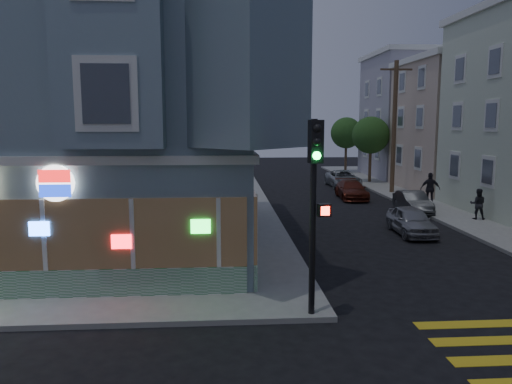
{
  "coord_description": "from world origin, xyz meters",
  "views": [
    {
      "loc": [
        0.1,
        -9.88,
        5.06
      ],
      "look_at": [
        1.26,
        6.89,
        2.67
      ],
      "focal_mm": 35.0,
      "sensor_mm": 36.0,
      "label": 1
    }
  ],
  "objects": [
    {
      "name": "ground",
      "position": [
        0.0,
        0.0,
        0.0
      ],
      "size": [
        120.0,
        120.0,
        0.0
      ],
      "primitive_type": "plane",
      "color": "black",
      "rests_on": "ground"
    },
    {
      "name": "sidewalk_nw",
      "position": [
        -13.5,
        23.0,
        0.07
      ],
      "size": [
        33.0,
        42.0,
        0.15
      ],
      "primitive_type": "cube",
      "color": "gray",
      "rests_on": "ground"
    },
    {
      "name": "corner_building",
      "position": [
        -6.0,
        10.98,
        5.82
      ],
      "size": [
        14.6,
        14.6,
        11.4
      ],
      "color": "slate",
      "rests_on": "sidewalk_nw"
    },
    {
      "name": "row_house_c",
      "position": [
        19.5,
        25.0,
        4.65
      ],
      "size": [
        12.0,
        8.6,
        9.0
      ],
      "primitive_type": "cube",
      "color": "#C9AF9B",
      "rests_on": "sidewalk_ne"
    },
    {
      "name": "row_house_d",
      "position": [
        19.5,
        34.0,
        5.4
      ],
      "size": [
        12.0,
        8.6,
        10.5
      ],
      "primitive_type": "cube",
      "color": "#9894A3",
      "rests_on": "sidewalk_ne"
    },
    {
      "name": "utility_pole",
      "position": [
        12.0,
        24.0,
        4.8
      ],
      "size": [
        2.2,
        0.3,
        9.0
      ],
      "color": "#4C3826",
      "rests_on": "sidewalk_ne"
    },
    {
      "name": "street_tree_near",
      "position": [
        12.2,
        30.0,
        3.94
      ],
      "size": [
        3.0,
        3.0,
        5.3
      ],
      "color": "#4C3826",
      "rests_on": "sidewalk_ne"
    },
    {
      "name": "street_tree_far",
      "position": [
        12.2,
        38.0,
        3.94
      ],
      "size": [
        3.0,
        3.0,
        5.3
      ],
      "color": "#4C3826",
      "rests_on": "sidewalk_ne"
    },
    {
      "name": "pedestrian_a",
      "position": [
        13.0,
        14.1,
        0.93
      ],
      "size": [
        0.92,
        0.82,
        1.56
      ],
      "primitive_type": "imported",
      "rotation": [
        0.0,
        0.0,
        2.77
      ],
      "color": "black",
      "rests_on": "sidewalk_ne"
    },
    {
      "name": "pedestrian_b",
      "position": [
        12.4,
        18.52,
        1.1
      ],
      "size": [
        1.19,
        0.7,
        1.91
      ],
      "primitive_type": "imported",
      "rotation": [
        0.0,
        0.0,
        2.92
      ],
      "color": "black",
      "rests_on": "sidewalk_ne"
    },
    {
      "name": "parked_car_a",
      "position": [
        8.6,
        11.61,
        0.63
      ],
      "size": [
        1.61,
        3.74,
        1.26
      ],
      "primitive_type": "imported",
      "rotation": [
        0.0,
        0.0,
        -0.04
      ],
      "color": "#94969B",
      "rests_on": "ground"
    },
    {
      "name": "parked_car_b",
      "position": [
        10.7,
        16.81,
        0.6
      ],
      "size": [
        1.46,
        3.71,
        1.2
      ],
      "primitive_type": "imported",
      "rotation": [
        0.0,
        0.0,
        -0.05
      ],
      "color": "#3A3C3F",
      "rests_on": "ground"
    },
    {
      "name": "parked_car_c",
      "position": [
        8.6,
        22.01,
        0.6
      ],
      "size": [
        1.88,
        4.22,
        1.2
      ],
      "primitive_type": "imported",
      "rotation": [
        0.0,
        0.0,
        -0.05
      ],
      "color": "#5D2115",
      "rests_on": "ground"
    },
    {
      "name": "parked_car_d",
      "position": [
        9.51,
        27.99,
        0.64
      ],
      "size": [
        2.15,
        4.64,
        1.29
      ],
      "primitive_type": "imported",
      "rotation": [
        0.0,
        0.0,
        -0.0
      ],
      "color": "#989FA2",
      "rests_on": "ground"
    },
    {
      "name": "traffic_signal",
      "position": [
        2.4,
        2.17,
        3.51
      ],
      "size": [
        0.6,
        0.56,
        4.97
      ],
      "rotation": [
        0.0,
        0.0,
        0.18
      ],
      "color": "black",
      "rests_on": "sidewalk_nw"
    },
    {
      "name": "fire_hydrant",
      "position": [
        11.3,
        15.86,
        0.52
      ],
      "size": [
        0.4,
        0.23,
        0.7
      ],
      "color": "silver",
      "rests_on": "sidewalk_ne"
    }
  ]
}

